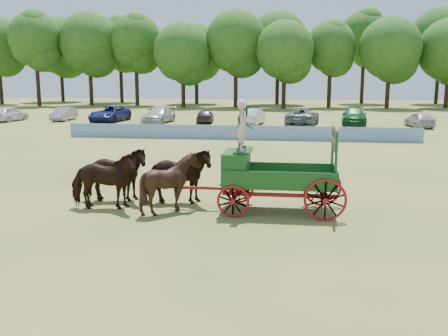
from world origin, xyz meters
TOP-DOWN VIEW (x-y plane):
  - ground at (0.00, 0.00)m, footprint 160.00×160.00m
  - horse_lead_left at (-3.61, -1.90)m, footprint 2.55×1.40m
  - horse_lead_right at (-3.61, -0.80)m, footprint 2.59×1.51m
  - horse_wheel_left at (-1.21, -1.90)m, footprint 1.90×1.70m
  - horse_wheel_right at (-1.21, -0.80)m, footprint 2.59×1.51m
  - farm_dray at (1.75, -1.34)m, footprint 6.00×2.00m
  - sponsor_banner at (-1.00, 18.00)m, footprint 26.00×0.08m
  - parked_cars at (-3.85, 30.19)m, footprint 47.06×7.41m
  - treeline at (-3.80, 60.15)m, footprint 93.71×24.41m

SIDE VIEW (x-z plane):
  - ground at x=0.00m, z-range 0.00..0.00m
  - sponsor_banner at x=-1.00m, z-range 0.00..1.05m
  - parked_cars at x=-3.85m, z-range -0.04..1.59m
  - horse_lead_left at x=-3.61m, z-range 0.00..2.06m
  - horse_lead_right at x=-3.61m, z-range 0.00..2.06m
  - horse_wheel_right at x=-1.21m, z-range 0.00..2.06m
  - horse_wheel_left at x=-1.21m, z-range 0.00..2.06m
  - farm_dray at x=1.75m, z-range -0.27..3.59m
  - treeline at x=-3.80m, z-range 1.57..17.19m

